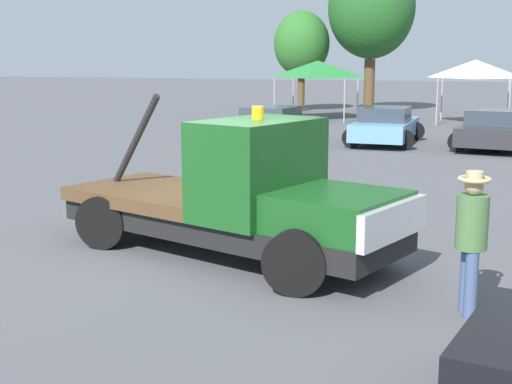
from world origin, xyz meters
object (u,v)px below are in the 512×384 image
object	(u,v)px
parked_car_skyblue	(385,126)
canopy_tent_green	(318,69)
tow_truck	(244,200)
tree_left	(302,44)
canopy_tent_white	(475,69)
person_near_truck	(471,231)
tree_center	(371,8)
parked_car_charcoal	(494,129)
parked_car_orange	(273,125)

from	to	relation	value
parked_car_skyblue	canopy_tent_green	world-z (taller)	canopy_tent_green
tow_truck	tree_left	xyz separation A→B (m)	(-6.80, 29.36, 2.80)
canopy_tent_green	tow_truck	bearing A→B (deg)	-79.15
tow_truck	tree_left	world-z (taller)	tree_left
parked_car_skyblue	canopy_tent_white	xyz separation A→B (m)	(2.77, 9.09, 1.87)
person_near_truck	tree_center	world-z (taller)	tree_center
parked_car_skyblue	tree_left	size ratio (longest dim) A/B	0.78
person_near_truck	parked_car_charcoal	xyz separation A→B (m)	(0.27, 16.95, -0.41)
tow_truck	tree_center	size ratio (longest dim) A/B	0.73
tow_truck	parked_car_charcoal	bearing A→B (deg)	95.84
parked_car_skyblue	canopy_tent_white	world-z (taller)	canopy_tent_white
tow_truck	person_near_truck	bearing A→B (deg)	-4.03
person_near_truck	parked_car_charcoal	size ratio (longest dim) A/B	0.36
parked_car_charcoal	tree_center	world-z (taller)	tree_center
parked_car_orange	canopy_tent_white	bearing A→B (deg)	-26.35
parked_car_skyblue	canopy_tent_green	distance (m)	10.36
tow_truck	parked_car_skyblue	bearing A→B (deg)	109.38
canopy_tent_white	canopy_tent_green	bearing A→B (deg)	-179.81
tow_truck	canopy_tent_green	distance (m)	25.00
parked_car_orange	tree_left	bearing A→B (deg)	17.68
parked_car_orange	canopy_tent_white	distance (m)	12.29
tow_truck	parked_car_orange	world-z (taller)	tow_truck
person_near_truck	tow_truck	bearing A→B (deg)	-40.16
parked_car_orange	parked_car_charcoal	bearing A→B (deg)	-74.84
tow_truck	person_near_truck	distance (m)	3.73
parked_car_charcoal	canopy_tent_white	size ratio (longest dim) A/B	1.59
tow_truck	tree_center	distance (m)	30.00
parked_car_charcoal	canopy_tent_white	bearing A→B (deg)	13.79
parked_car_orange	tree_center	size ratio (longest dim) A/B	0.56
tree_left	tree_center	xyz separation A→B (m)	(3.84, 0.13, 1.89)
tow_truck	canopy_tent_green	world-z (taller)	canopy_tent_green
tree_left	canopy_tent_green	bearing A→B (deg)	-66.59
tow_truck	parked_car_charcoal	world-z (taller)	tow_truck
parked_car_charcoal	tree_center	bearing A→B (deg)	33.14
tow_truck	parked_car_charcoal	size ratio (longest dim) A/B	1.22
tow_truck	parked_car_orange	bearing A→B (deg)	124.45
canopy_tent_white	parked_car_charcoal	bearing A→B (deg)	-83.98
parked_car_orange	person_near_truck	bearing A→B (deg)	-148.44
tow_truck	tree_center	bearing A→B (deg)	114.98
tow_truck	parked_car_charcoal	distance (m)	15.91
person_near_truck	tree_left	distance (m)	32.59
parked_car_charcoal	canopy_tent_white	world-z (taller)	canopy_tent_white
parked_car_orange	parked_car_charcoal	distance (m)	7.67
tree_center	parked_car_orange	bearing A→B (deg)	-93.56
canopy_tent_green	tree_center	xyz separation A→B (m)	(1.74, 4.98, 3.16)
canopy_tent_green	canopy_tent_white	xyz separation A→B (m)	(7.43, 0.02, 0.05)
tow_truck	canopy_tent_green	xyz separation A→B (m)	(-4.70, 24.50, 1.53)
canopy_tent_green	tree_left	world-z (taller)	tree_left
canopy_tent_green	tree_left	bearing A→B (deg)	113.41
tow_truck	parked_car_skyblue	xyz separation A→B (m)	(-0.03, 15.44, -0.29)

